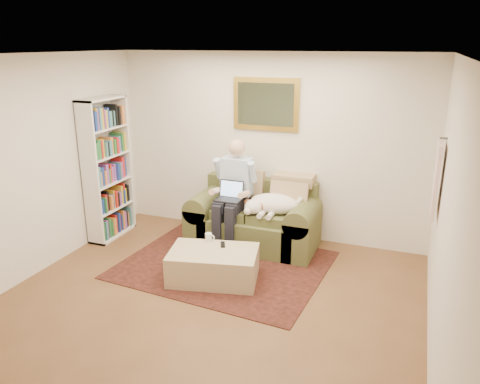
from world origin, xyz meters
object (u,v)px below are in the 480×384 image
Objects in this scene: ottoman at (214,265)px; coffee_mug at (209,237)px; sofa at (254,224)px; sleeping_dog at (274,204)px; seated_man at (232,196)px; laptop at (230,195)px; bookshelf at (107,169)px.

coffee_mug is at bearing 124.91° from ottoman.
sofa is 2.43× the size of sleeping_dog.
seated_man is (-0.26, -0.16, 0.43)m from sofa.
seated_man is 4.33× the size of laptop.
bookshelf reaches higher than laptop.
sofa is 1.19× the size of seated_man.
coffee_mug is at bearing -91.02° from seated_man.
bookshelf reaches higher than coffee_mug.
bookshelf is at bearing -171.66° from seated_man.
sleeping_dog is (0.31, -0.09, 0.37)m from sofa.
sofa is at bearing 11.63° from bookshelf.
seated_man is 0.08m from laptop.
laptop is at bearing 99.86° from ottoman.
sleeping_dog is (0.58, 0.07, -0.07)m from seated_man.
laptop is 0.76m from coffee_mug.
seated_man is 0.74× the size of bookshelf.
ottoman is at bearing -20.32° from bookshelf.
sleeping_dog is 7.21× the size of coffee_mug.
sofa reaches higher than coffee_mug.
ottoman is (-0.10, -1.15, -0.12)m from sofa.
sleeping_dog is 1.24m from ottoman.
sleeping_dog is at bearing 13.64° from laptop.
sofa is at bearing 84.88° from ottoman.
seated_man reaches higher than sleeping_dog.
coffee_mug is at bearing -14.96° from bookshelf.
laptop is at bearing -90.00° from seated_man.
bookshelf reaches higher than seated_man.
laptop is (0.00, -0.07, 0.04)m from seated_man.
sofa is 0.58m from laptop.
sofa is 17.51× the size of coffee_mug.
coffee_mug is (-0.01, -0.67, -0.35)m from laptop.
laptop is at bearing 6.21° from bookshelf.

